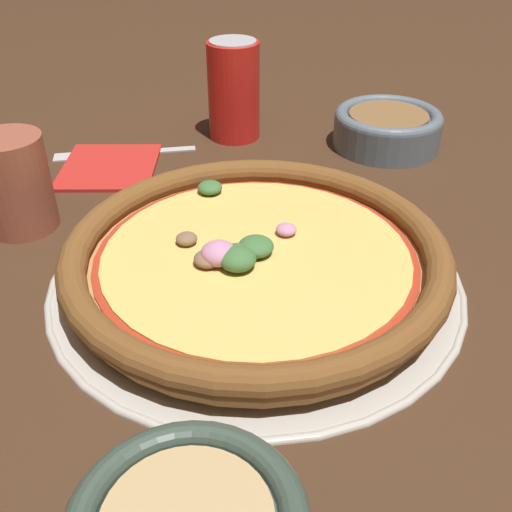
% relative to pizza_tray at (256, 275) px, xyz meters
% --- Properties ---
extents(ground_plane, '(3.00, 3.00, 0.00)m').
position_rel_pizza_tray_xyz_m(ground_plane, '(0.00, 0.00, -0.00)').
color(ground_plane, '#3D2616').
extents(pizza_tray, '(0.36, 0.36, 0.01)m').
position_rel_pizza_tray_xyz_m(pizza_tray, '(0.00, 0.00, 0.00)').
color(pizza_tray, '#B7B2A8').
rests_on(pizza_tray, ground_plane).
extents(pizza, '(0.33, 0.33, 0.04)m').
position_rel_pizza_tray_xyz_m(pizza, '(0.00, 0.00, 0.02)').
color(pizza, '#BC7F42').
rests_on(pizza, pizza_tray).
extents(bowl_far, '(0.13, 0.13, 0.05)m').
position_rel_pizza_tray_xyz_m(bowl_far, '(0.24, -0.23, 0.02)').
color(bowl_far, slate).
rests_on(bowl_far, ground_plane).
extents(drinking_cup, '(0.07, 0.07, 0.10)m').
position_rel_pizza_tray_xyz_m(drinking_cup, '(0.14, 0.21, 0.04)').
color(drinking_cup, brown).
rests_on(drinking_cup, ground_plane).
extents(napkin, '(0.14, 0.13, 0.01)m').
position_rel_pizza_tray_xyz_m(napkin, '(0.26, 0.12, 0.00)').
color(napkin, '#B2231E').
rests_on(napkin, ground_plane).
extents(fork, '(0.03, 0.18, 0.00)m').
position_rel_pizza_tray_xyz_m(fork, '(0.30, 0.11, -0.00)').
color(fork, '#B7B7BC').
rests_on(fork, ground_plane).
extents(beverage_can, '(0.07, 0.07, 0.12)m').
position_rel_pizza_tray_xyz_m(beverage_can, '(0.32, -0.05, 0.06)').
color(beverage_can, red).
rests_on(beverage_can, ground_plane).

